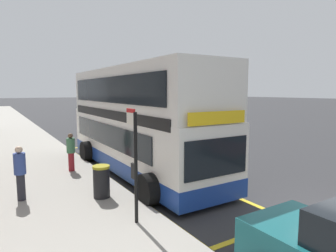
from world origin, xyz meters
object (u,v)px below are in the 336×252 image
bus_stop_sign (134,157)px  pedestrian_further_back (20,171)px  double_decker_bus (137,124)px  litter_bin (101,181)px  parked_car_teal_kerbside (143,124)px  pedestrian_waiting_near_sign (71,151)px

bus_stop_sign → pedestrian_further_back: bearing=126.7°
double_decker_bus → pedestrian_further_back: double_decker_bus is taller
double_decker_bus → litter_bin: double_decker_bus is taller
bus_stop_sign → litter_bin: 2.40m
pedestrian_further_back → parked_car_teal_kerbside: bearing=48.8°
bus_stop_sign → pedestrian_waiting_near_sign: size_ratio=1.82×
parked_car_teal_kerbside → pedestrian_waiting_near_sign: pedestrian_waiting_near_sign is taller
pedestrian_waiting_near_sign → pedestrian_further_back: (-2.09, -2.55, 0.06)m
double_decker_bus → parked_car_teal_kerbside: double_decker_bus is taller
pedestrian_further_back → litter_bin: 2.44m
double_decker_bus → pedestrian_further_back: size_ratio=6.14×
double_decker_bus → pedestrian_waiting_near_sign: double_decker_bus is taller
parked_car_teal_kerbside → litter_bin: (-7.56, -12.16, -0.15)m
double_decker_bus → litter_bin: 3.88m
double_decker_bus → pedestrian_further_back: bearing=-161.5°
pedestrian_waiting_near_sign → litter_bin: bearing=-88.8°
pedestrian_further_back → litter_bin: (2.17, -1.04, -0.40)m
double_decker_bus → pedestrian_further_back: (-4.67, -1.56, -1.01)m
bus_stop_sign → pedestrian_further_back: bus_stop_sign is taller
double_decker_bus → bus_stop_sign: bearing=-116.4°
pedestrian_further_back → pedestrian_waiting_near_sign: bearing=50.7°
pedestrian_further_back → bus_stop_sign: bearing=-53.3°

